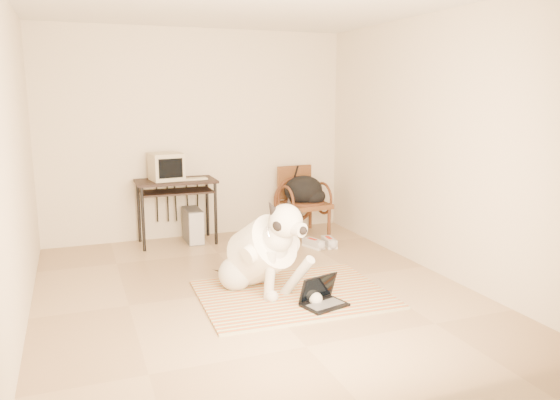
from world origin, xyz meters
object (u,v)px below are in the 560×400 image
laptop (322,298)px  backpack (305,191)px  dog (262,253)px  pc_tower (193,225)px  computer_desk (176,189)px  crt_monitor (166,167)px  rattan_chair (302,200)px

laptop → backpack: 2.62m
dog → pc_tower: (-0.24, 2.03, -0.18)m
computer_desk → pc_tower: computer_desk is taller
crt_monitor → rattan_chair: size_ratio=0.46×
dog → backpack: dog is taller
rattan_chair → laptop: bearing=-109.3°
computer_desk → backpack: computer_desk is taller
computer_desk → laptop: bearing=-72.6°
dog → crt_monitor: (-0.54, 2.06, 0.59)m
computer_desk → crt_monitor: crt_monitor is taller
dog → backpack: size_ratio=2.26×
dog → computer_desk: size_ratio=1.24×
crt_monitor → pc_tower: 0.83m
computer_desk → backpack: size_ratio=1.83×
backpack → computer_desk: bearing=174.2°
dog → rattan_chair: bearing=57.3°
crt_monitor → laptop: bearing=-70.7°
computer_desk → rattan_chair: (1.68, -0.09, -0.25)m
crt_monitor → backpack: bearing=-6.6°
pc_tower → backpack: 1.55m
pc_tower → rattan_chair: bearing=-3.6°
dog → crt_monitor: size_ratio=2.90×
laptop → pc_tower: pc_tower is taller
laptop → computer_desk: size_ratio=0.45×
dog → pc_tower: size_ratio=2.63×
dog → laptop: size_ratio=2.77×
laptop → rattan_chair: rattan_chair is taller
laptop → computer_desk: (-0.81, 2.58, 0.62)m
dog → rattan_chair: 2.30m
computer_desk → pc_tower: 0.53m
laptop → backpack: size_ratio=0.82×
laptop → backpack: (0.88, 2.41, 0.51)m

